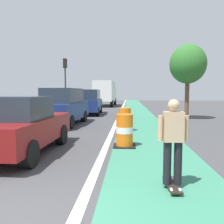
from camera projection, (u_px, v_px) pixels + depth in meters
bike_lane_strip at (141, 121)px, 14.51m from camera, size 2.50×80.00×0.01m
lane_divider_stripe at (117, 121)px, 14.63m from camera, size 0.20×80.00×0.01m
skateboarder_on_lane at (173, 141)px, 4.26m from camera, size 0.57×0.81×1.69m
parked_sedan_nearest at (20, 126)px, 6.71m from camera, size 1.95×4.12×1.70m
parked_suv_second at (63, 106)px, 12.82m from camera, size 2.07×4.68×2.04m
parked_suv_third at (89, 102)px, 18.86m from camera, size 2.09×4.68×2.04m
traffic_barrel_front at (125, 131)px, 7.63m from camera, size 0.73×0.73×1.09m
traffic_barrel_mid at (125, 120)px, 10.68m from camera, size 0.73×0.73×1.09m
delivery_truck_down_block at (106, 92)px, 30.26m from camera, size 2.48×7.64×3.23m
traffic_light_corner at (65, 75)px, 22.36m from camera, size 0.41×0.32×5.10m
street_tree_sidewalk at (188, 64)px, 15.18m from camera, size 2.40×2.40×5.00m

